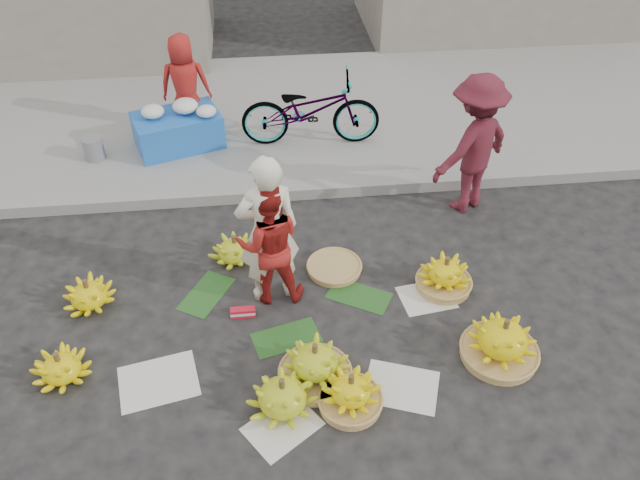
{
  "coord_description": "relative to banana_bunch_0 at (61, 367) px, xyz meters",
  "views": [
    {
      "loc": [
        -0.21,
        -4.31,
        4.63
      ],
      "look_at": [
        0.3,
        0.42,
        0.7
      ],
      "focal_mm": 35.0,
      "sensor_mm": 36.0,
      "label": 1
    }
  ],
  "objects": [
    {
      "name": "newspaper_scatter",
      "position": [
        2.17,
        -0.35,
        -0.13
      ],
      "size": [
        3.2,
        1.8,
        0.0
      ],
      "primitive_type": null,
      "color": "silver",
      "rests_on": "ground"
    },
    {
      "name": "bicycle",
      "position": [
        2.65,
        3.74,
        0.48
      ],
      "size": [
        0.76,
        1.92,
        0.99
      ],
      "primitive_type": "imported",
      "rotation": [
        0.0,
        0.0,
        1.52
      ],
      "color": "gray",
      "rests_on": "sidewalk"
    },
    {
      "name": "incense_stack",
      "position": [
        1.65,
        0.59,
        -0.08
      ],
      "size": [
        0.25,
        0.08,
        0.1
      ],
      "primitive_type": "cube",
      "rotation": [
        0.0,
        0.0,
        0.0
      ],
      "color": "red",
      "rests_on": "ground"
    },
    {
      "name": "banana_bunch_7",
      "position": [
        1.58,
        1.48,
        0.01
      ],
      "size": [
        0.63,
        0.63,
        0.34
      ],
      "rotation": [
        0.0,
        0.0,
        -0.24
      ],
      "color": "#99B319",
      "rests_on": "ground"
    },
    {
      "name": "basket_spare",
      "position": [
        2.66,
        1.18,
        -0.1
      ],
      "size": [
        0.76,
        0.76,
        0.07
      ],
      "primitive_type": "cylinder",
      "rotation": [
        0.0,
        0.0,
        -0.39
      ],
      "color": "#A67E45",
      "rests_on": "ground"
    },
    {
      "name": "vendor_cream",
      "position": [
        1.96,
        0.89,
        0.71
      ],
      "size": [
        0.68,
        0.5,
        1.69
      ],
      "primitive_type": "imported",
      "rotation": [
        0.0,
        0.0,
        3.31
      ],
      "color": "white",
      "rests_on": "ground"
    },
    {
      "name": "ground",
      "position": [
        2.17,
        0.45,
        -0.14
      ],
      "size": [
        80.0,
        80.0,
        0.0
      ],
      "primitive_type": "plane",
      "color": "black",
      "rests_on": "ground"
    },
    {
      "name": "curb",
      "position": [
        2.17,
        2.65,
        -0.06
      ],
      "size": [
        40.0,
        0.25,
        0.15
      ],
      "primitive_type": "cube",
      "color": "gray",
      "rests_on": "ground"
    },
    {
      "name": "grey_bucket",
      "position": [
        -0.28,
        3.63,
        0.14
      ],
      "size": [
        0.27,
        0.27,
        0.31
      ],
      "primitive_type": "cylinder",
      "color": "slate",
      "rests_on": "sidewalk"
    },
    {
      "name": "banana_bunch_3",
      "position": [
        2.3,
        -0.26,
        0.06
      ],
      "size": [
        0.72,
        0.72,
        0.45
      ],
      "rotation": [
        0.0,
        0.0,
        0.29
      ],
      "color": "#A67E45",
      "rests_on": "ground"
    },
    {
      "name": "banana_bunch_6",
      "position": [
        0.09,
        0.93,
        0.01
      ],
      "size": [
        0.65,
        0.65,
        0.33
      ],
      "rotation": [
        0.0,
        0.0,
        -0.32
      ],
      "color": "yellow",
      "rests_on": "ground"
    },
    {
      "name": "man_striped",
      "position": [
        4.41,
        2.21,
        0.73
      ],
      "size": [
        1.29,
        1.12,
        1.73
      ],
      "primitive_type": "imported",
      "rotation": [
        0.0,
        0.0,
        3.68
      ],
      "color": "maroon",
      "rests_on": "ground"
    },
    {
      "name": "banana_bunch_5",
      "position": [
        3.78,
        0.79,
        0.04
      ],
      "size": [
        0.64,
        0.64,
        0.41
      ],
      "rotation": [
        0.0,
        0.0,
        -0.37
      ],
      "color": "#A67E45",
      "rests_on": "ground"
    },
    {
      "name": "banana_bunch_2",
      "position": [
        2.58,
        -0.59,
        0.03
      ],
      "size": [
        0.56,
        0.56,
        0.4
      ],
      "rotation": [
        0.0,
        0.0,
        0.07
      ],
      "color": "#A67E45",
      "rests_on": "ground"
    },
    {
      "name": "banana_bunch_0",
      "position": [
        0.0,
        0.0,
        0.0
      ],
      "size": [
        0.57,
        0.57,
        0.32
      ],
      "rotation": [
        0.0,
        0.0,
        -0.19
      ],
      "color": "yellow",
      "rests_on": "ground"
    },
    {
      "name": "flower_vendor",
      "position": [
        0.97,
        4.27,
        0.69
      ],
      "size": [
        0.69,
        0.46,
        1.4
      ],
      "primitive_type": "imported",
      "rotation": [
        0.0,
        0.0,
        3.13
      ],
      "color": "red",
      "rests_on": "sidewalk"
    },
    {
      "name": "sidewalk",
      "position": [
        2.17,
        4.75,
        -0.08
      ],
      "size": [
        40.0,
        4.0,
        0.12
      ],
      "primitive_type": "cube",
      "color": "gray",
      "rests_on": "ground"
    },
    {
      "name": "banana_bunch_4",
      "position": [
        4.06,
        -0.19,
        0.08
      ],
      "size": [
        0.85,
        0.85,
        0.49
      ],
      "rotation": [
        0.0,
        0.0,
        0.43
      ],
      "color": "#A67E45",
      "rests_on": "ground"
    },
    {
      "name": "banana_leaves",
      "position": [
        2.07,
        0.65,
        -0.13
      ],
      "size": [
        2.0,
        1.0,
        0.0
      ],
      "primitive_type": null,
      "color": "#1B4A18",
      "rests_on": "ground"
    },
    {
      "name": "banana_bunch_1",
      "position": [
        1.99,
        -0.55,
        0.03
      ],
      "size": [
        0.71,
        0.71,
        0.37
      ],
      "rotation": [
        0.0,
        0.0,
        -0.22
      ],
      "color": "#99B319",
      "rests_on": "ground"
    },
    {
      "name": "flower_table",
      "position": [
        0.84,
        3.84,
        0.26
      ],
      "size": [
        1.3,
        1.03,
        0.66
      ],
      "rotation": [
        0.0,
        0.0,
        0.32
      ],
      "color": "blue",
      "rests_on": "sidewalk"
    },
    {
      "name": "vendor_red",
      "position": [
        1.96,
        0.88,
        0.55
      ],
      "size": [
        0.68,
        0.53,
        1.38
      ],
      "primitive_type": "imported",
      "rotation": [
        0.0,
        0.0,
        3.13
      ],
      "color": "red",
      "rests_on": "ground"
    }
  ]
}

